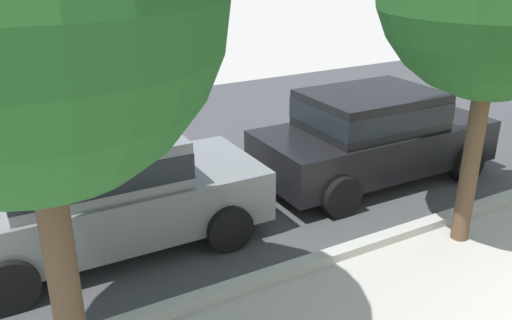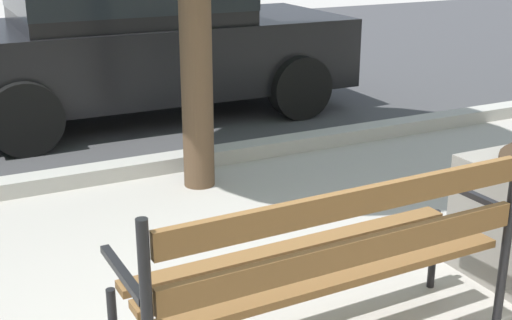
# 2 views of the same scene
# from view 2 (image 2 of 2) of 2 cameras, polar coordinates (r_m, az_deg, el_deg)

# --- Properties ---
(street_surface) EXTENTS (60.00, 9.00, 0.01)m
(street_surface) POSITION_cam_2_polar(r_m,az_deg,el_deg) (9.92, -16.64, 7.23)
(street_surface) COLOR #424244
(street_surface) RESTS_ON ground
(curb_stone) EXTENTS (60.00, 0.20, 0.12)m
(curb_stone) POSITION_cam_2_polar(r_m,az_deg,el_deg) (5.58, -7.75, -0.30)
(curb_stone) COLOR #B2AFA8
(curb_stone) RESTS_ON ground
(park_bench) EXTENTS (1.81, 0.57, 0.95)m
(park_bench) POSITION_cam_2_polar(r_m,az_deg,el_deg) (2.99, 6.20, -7.68)
(park_bench) COLOR brown
(park_bench) RESTS_ON ground
(parked_car_black) EXTENTS (4.12, 1.95, 1.56)m
(parked_car_black) POSITION_cam_2_polar(r_m,az_deg,el_deg) (7.14, -9.70, 10.27)
(parked_car_black) COLOR black
(parked_car_black) RESTS_ON ground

